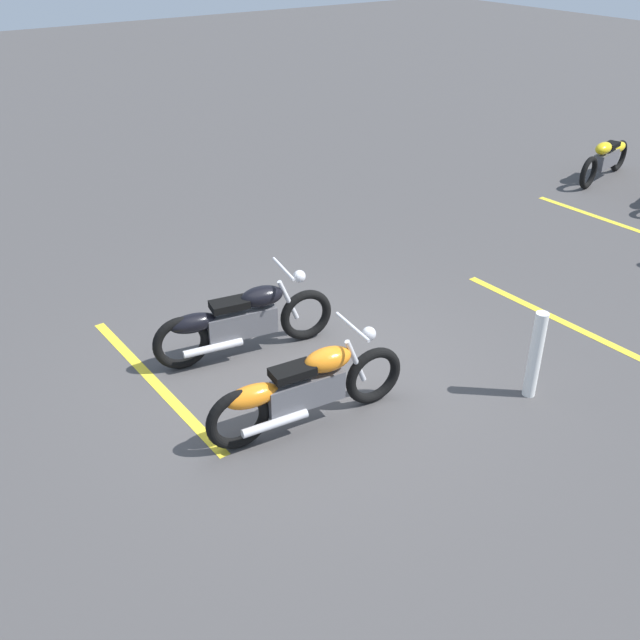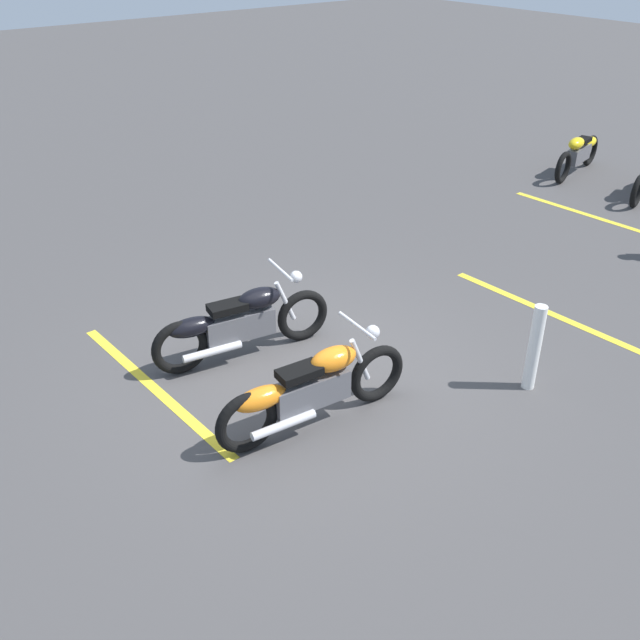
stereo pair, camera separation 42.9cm
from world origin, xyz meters
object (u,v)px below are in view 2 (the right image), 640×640
Objects in this scene: motorcycle_bright_foreground at (310,389)px; bollard_post at (534,348)px; motorcycle_dark_foreground at (239,323)px; motorcycle_row_far_right at (579,152)px.

bollard_post is (2.34, -0.94, 0.05)m from motorcycle_bright_foreground.
motorcycle_bright_foreground is 1.01× the size of motorcycle_dark_foreground.
motorcycle_dark_foreground is at bearing -3.52° from motorcycle_row_far_right.
bollard_post is at bearing -39.08° from motorcycle_dark_foreground.
motorcycle_bright_foreground is 9.73m from motorcycle_row_far_right.
bollard_post is at bearing -16.61° from motorcycle_bright_foreground.
motorcycle_dark_foreground reaches higher than bollard_post.
motorcycle_dark_foreground is (0.13, 1.56, 0.00)m from motorcycle_bright_foreground.
motorcycle_bright_foreground reaches higher than motorcycle_row_far_right.
motorcycle_dark_foreground is 1.09× the size of motorcycle_row_far_right.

